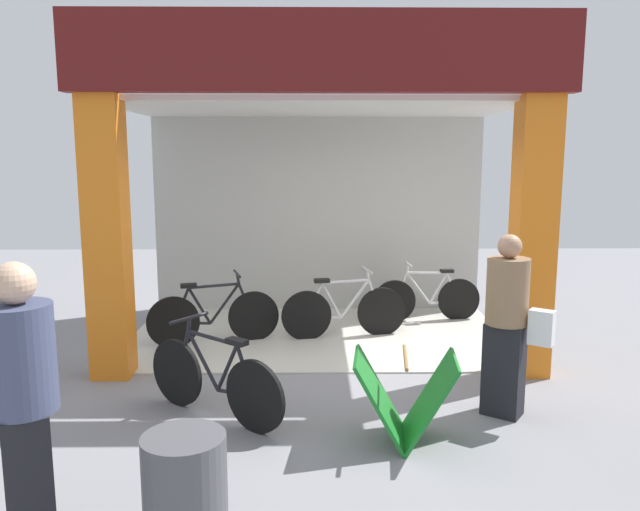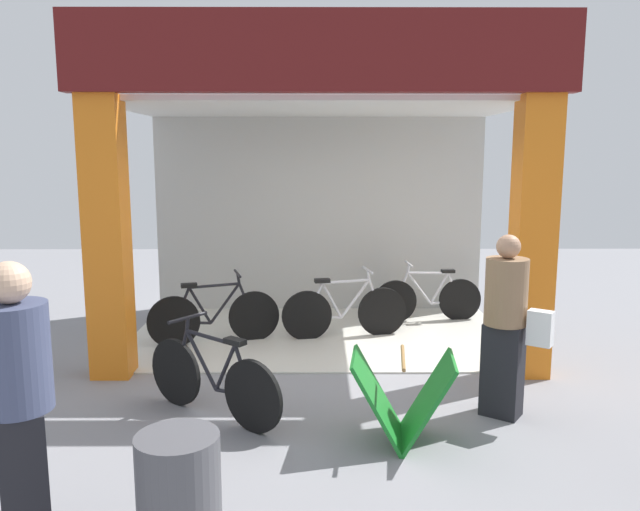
{
  "view_description": "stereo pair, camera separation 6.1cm",
  "coord_description": "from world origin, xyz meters",
  "px_view_note": "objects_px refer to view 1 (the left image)",
  "views": [
    {
      "loc": [
        -0.1,
        -6.26,
        2.29
      ],
      "look_at": [
        0.0,
        0.7,
        1.15
      ],
      "focal_mm": 35.0,
      "sensor_mm": 36.0,
      "label": 1
    },
    {
      "loc": [
        -0.04,
        -6.26,
        2.29
      ],
      "look_at": [
        0.0,
        0.7,
        1.15
      ],
      "focal_mm": 35.0,
      "sensor_mm": 36.0,
      "label": 2
    }
  ],
  "objects_px": {
    "sandwich_board_sign": "(404,399)",
    "bicycle_inside_1": "(344,311)",
    "bicycle_parked_0": "(214,380)",
    "pedestrian_1": "(508,323)",
    "bicycle_inside_2": "(427,298)",
    "pedestrian_2": "(24,411)",
    "bicycle_inside_0": "(214,316)"
  },
  "relations": [
    {
      "from": "sandwich_board_sign",
      "to": "pedestrian_1",
      "type": "distance_m",
      "value": 1.19
    },
    {
      "from": "bicycle_inside_0",
      "to": "bicycle_inside_2",
      "type": "distance_m",
      "value": 2.95
    },
    {
      "from": "pedestrian_1",
      "to": "bicycle_parked_0",
      "type": "bearing_deg",
      "value": -179.11
    },
    {
      "from": "bicycle_inside_1",
      "to": "pedestrian_1",
      "type": "xyz_separation_m",
      "value": [
        1.29,
        -2.34,
        0.49
      ]
    },
    {
      "from": "bicycle_inside_0",
      "to": "bicycle_inside_2",
      "type": "bearing_deg",
      "value": 20.16
    },
    {
      "from": "pedestrian_1",
      "to": "bicycle_inside_0",
      "type": "bearing_deg",
      "value": 143.97
    },
    {
      "from": "bicycle_inside_0",
      "to": "bicycle_parked_0",
      "type": "distance_m",
      "value": 2.16
    },
    {
      "from": "bicycle_inside_2",
      "to": "pedestrian_1",
      "type": "relative_size",
      "value": 0.93
    },
    {
      "from": "pedestrian_1",
      "to": "bicycle_inside_2",
      "type": "bearing_deg",
      "value": 92.03
    },
    {
      "from": "bicycle_parked_0",
      "to": "bicycle_inside_1",
      "type": "bearing_deg",
      "value": 62.22
    },
    {
      "from": "bicycle_inside_0",
      "to": "pedestrian_2",
      "type": "distance_m",
      "value": 4.14
    },
    {
      "from": "pedestrian_2",
      "to": "bicycle_inside_0",
      "type": "bearing_deg",
      "value": 84.6
    },
    {
      "from": "sandwich_board_sign",
      "to": "pedestrian_2",
      "type": "bearing_deg",
      "value": -147.43
    },
    {
      "from": "bicycle_inside_1",
      "to": "sandwich_board_sign",
      "type": "relative_size",
      "value": 1.8
    },
    {
      "from": "sandwich_board_sign",
      "to": "bicycle_inside_1",
      "type": "bearing_deg",
      "value": 96.63
    },
    {
      "from": "bicycle_parked_0",
      "to": "pedestrian_1",
      "type": "xyz_separation_m",
      "value": [
        2.55,
        0.04,
        0.49
      ]
    },
    {
      "from": "pedestrian_1",
      "to": "pedestrian_2",
      "type": "relative_size",
      "value": 0.93
    },
    {
      "from": "pedestrian_2",
      "to": "sandwich_board_sign",
      "type": "bearing_deg",
      "value": 32.57
    },
    {
      "from": "bicycle_inside_0",
      "to": "bicycle_inside_1",
      "type": "relative_size",
      "value": 0.98
    },
    {
      "from": "sandwich_board_sign",
      "to": "pedestrian_1",
      "type": "relative_size",
      "value": 0.54
    },
    {
      "from": "sandwich_board_sign",
      "to": "pedestrian_2",
      "type": "distance_m",
      "value": 2.79
    },
    {
      "from": "bicycle_inside_0",
      "to": "pedestrian_1",
      "type": "bearing_deg",
      "value": -36.03
    },
    {
      "from": "bicycle_inside_2",
      "to": "bicycle_parked_0",
      "type": "bearing_deg",
      "value": -127.7
    },
    {
      "from": "bicycle_inside_2",
      "to": "bicycle_parked_0",
      "type": "xyz_separation_m",
      "value": [
        -2.44,
        -3.16,
        0.02
      ]
    },
    {
      "from": "bicycle_inside_1",
      "to": "bicycle_inside_2",
      "type": "height_order",
      "value": "bicycle_inside_1"
    },
    {
      "from": "pedestrian_1",
      "to": "pedestrian_2",
      "type": "bearing_deg",
      "value": -148.73
    },
    {
      "from": "bicycle_inside_2",
      "to": "bicycle_parked_0",
      "type": "relative_size",
      "value": 1.16
    },
    {
      "from": "sandwich_board_sign",
      "to": "bicycle_parked_0",
      "type": "bearing_deg",
      "value": 163.41
    },
    {
      "from": "bicycle_inside_1",
      "to": "pedestrian_1",
      "type": "bearing_deg",
      "value": -61.07
    },
    {
      "from": "bicycle_inside_0",
      "to": "bicycle_parked_0",
      "type": "relative_size",
      "value": 1.2
    },
    {
      "from": "bicycle_parked_0",
      "to": "sandwich_board_sign",
      "type": "distance_m",
      "value": 1.66
    },
    {
      "from": "bicycle_parked_0",
      "to": "sandwich_board_sign",
      "type": "xyz_separation_m",
      "value": [
        1.59,
        -0.47,
        0.01
      ]
    }
  ]
}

